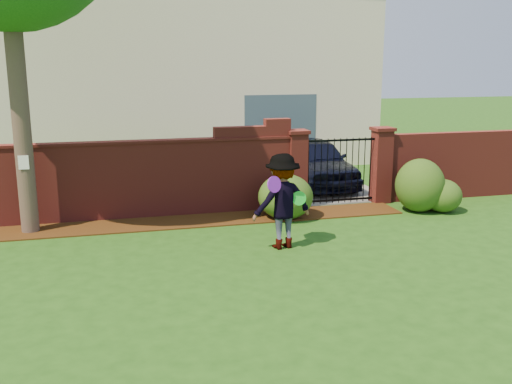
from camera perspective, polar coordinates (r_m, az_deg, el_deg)
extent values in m
cube|color=#1F4912|center=(9.94, -2.04, -7.92)|extent=(80.00, 80.00, 0.01)
cube|color=#331B09|center=(12.95, -9.36, -3.03)|extent=(11.10, 1.08, 0.03)
cube|color=maroon|center=(13.35, -14.88, 0.88)|extent=(8.70, 0.25, 1.70)
cube|color=maroon|center=(13.59, -0.37, 5.79)|extent=(1.80, 0.25, 0.30)
cube|color=maroon|center=(13.72, 2.07, 6.82)|extent=(0.60, 0.25, 0.16)
cube|color=maroon|center=(13.21, -15.10, 4.62)|extent=(8.70, 0.31, 0.06)
cube|color=maroon|center=(15.87, 18.55, 2.49)|extent=(4.00, 0.25, 1.70)
cube|color=maroon|center=(14.04, 3.99, 2.07)|extent=(0.42, 0.42, 1.80)
cube|color=maroon|center=(13.90, 4.05, 5.88)|extent=(0.50, 0.50, 0.08)
cube|color=maroon|center=(14.87, 12.07, 2.42)|extent=(0.42, 0.42, 1.80)
cube|color=maroon|center=(14.74, 12.24, 6.02)|extent=(0.50, 0.50, 0.08)
cylinder|color=black|center=(14.14, 5.11, 1.92)|extent=(0.02, 0.02, 1.60)
cylinder|color=black|center=(14.20, 5.73, 1.95)|extent=(0.02, 0.02, 1.60)
cylinder|color=black|center=(14.25, 6.34, 1.98)|extent=(0.02, 0.02, 1.60)
cylinder|color=black|center=(14.31, 6.94, 2.00)|extent=(0.02, 0.02, 1.60)
cylinder|color=black|center=(14.37, 7.55, 2.03)|extent=(0.02, 0.02, 1.60)
cylinder|color=black|center=(14.43, 8.14, 2.06)|extent=(0.02, 0.02, 1.60)
cylinder|color=black|center=(14.49, 8.73, 2.09)|extent=(0.02, 0.02, 1.60)
cylinder|color=black|center=(14.56, 9.32, 2.11)|extent=(0.02, 0.02, 1.60)
cylinder|color=black|center=(14.62, 9.90, 2.14)|extent=(0.02, 0.02, 1.60)
cylinder|color=black|center=(14.69, 10.48, 2.16)|extent=(0.02, 0.02, 1.60)
cylinder|color=black|center=(14.76, 11.05, 2.19)|extent=(0.02, 0.02, 1.60)
cube|color=black|center=(14.58, 8.05, -0.76)|extent=(1.78, 0.03, 0.05)
cube|color=black|center=(14.31, 8.24, 5.01)|extent=(1.78, 0.03, 0.05)
cube|color=slate|center=(18.28, 3.28, 1.74)|extent=(3.20, 8.00, 0.01)
cube|color=beige|center=(21.30, -6.52, 11.37)|extent=(12.00, 6.00, 6.00)
cube|color=#384C5B|center=(19.08, 2.37, 5.86)|extent=(2.40, 0.12, 2.40)
imported|color=black|center=(16.50, 5.94, 2.85)|extent=(1.65, 3.99, 1.35)
cylinder|color=#433228|center=(12.59, -22.34, 11.83)|extent=(0.36, 0.36, 7.00)
cube|color=white|center=(12.56, -21.68, 2.69)|extent=(0.20, 0.01, 0.28)
ellipsoid|color=#204615|center=(13.11, 2.89, -0.46)|extent=(1.24, 1.24, 1.01)
ellipsoid|color=#204615|center=(14.21, 15.65, 0.63)|extent=(1.14, 1.14, 1.26)
ellipsoid|color=#204615|center=(14.37, 17.72, -0.35)|extent=(0.87, 0.87, 0.78)
imported|color=gray|center=(10.97, 2.63, -0.95)|extent=(1.26, 0.85, 1.81)
cylinder|color=purple|center=(10.49, 1.78, 0.75)|extent=(0.31, 0.20, 0.30)
cylinder|color=green|center=(10.94, 4.20, -0.61)|extent=(0.28, 0.11, 0.27)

